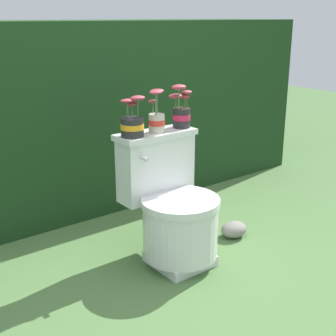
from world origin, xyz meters
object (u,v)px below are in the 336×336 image
at_px(toilet, 173,209).
at_px(potted_plant_midleft, 156,117).
at_px(potted_plant_middle, 181,111).
at_px(potted_plant_left, 132,123).
at_px(garden_stone, 234,229).

xyz_separation_m(toilet, potted_plant_midleft, (-0.01, 0.13, 0.48)).
bearing_deg(potted_plant_middle, potted_plant_midleft, -177.48).
height_order(potted_plant_left, potted_plant_middle, potted_plant_middle).
bearing_deg(potted_plant_left, toilet, -42.93).
relative_size(toilet, potted_plant_left, 3.39).
bearing_deg(potted_plant_midleft, potted_plant_middle, 2.52).
bearing_deg(toilet, potted_plant_middle, 40.24).
relative_size(potted_plant_left, potted_plant_midleft, 0.90).
relative_size(potted_plant_midleft, potted_plant_middle, 0.94).
bearing_deg(potted_plant_middle, toilet, -139.76).
distance_m(toilet, potted_plant_midleft, 0.50).
distance_m(potted_plant_middle, garden_stone, 0.80).
xyz_separation_m(toilet, potted_plant_left, (-0.15, 0.14, 0.47)).
relative_size(toilet, potted_plant_midleft, 3.04).
distance_m(toilet, potted_plant_middle, 0.53).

